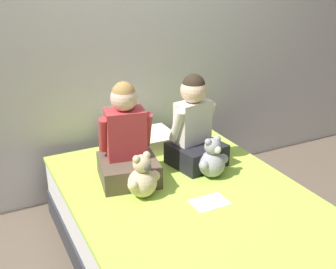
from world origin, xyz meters
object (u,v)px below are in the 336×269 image
(bed, at_px, (190,228))
(teddy_bear_held_by_right_child, at_px, (212,160))
(sign_card, at_px, (210,202))
(pillow_at_headboard, at_px, (141,142))
(child_on_right, at_px, (195,128))
(child_on_left, at_px, (127,143))
(teddy_bear_held_by_left_child, at_px, (142,178))

(bed, distance_m, teddy_bear_held_by_right_child, 0.44)
(teddy_bear_held_by_right_child, distance_m, sign_card, 0.34)
(bed, relative_size, sign_card, 8.90)
(sign_card, bearing_deg, pillow_at_headboard, 93.95)
(bed, xyz_separation_m, pillow_at_headboard, (0.00, 0.74, 0.28))
(child_on_right, bearing_deg, child_on_left, 168.83)
(child_on_right, bearing_deg, pillow_at_headboard, 112.17)
(teddy_bear_held_by_left_child, height_order, teddy_bear_held_by_right_child, teddy_bear_held_by_left_child)
(child_on_left, distance_m, teddy_bear_held_by_right_child, 0.55)
(teddy_bear_held_by_right_child, bearing_deg, bed, -156.00)
(teddy_bear_held_by_left_child, relative_size, pillow_at_headboard, 0.56)
(bed, relative_size, pillow_at_headboard, 3.83)
(child_on_left, relative_size, teddy_bear_held_by_right_child, 2.31)
(pillow_at_headboard, bearing_deg, child_on_left, -124.47)
(bed, bearing_deg, pillow_at_headboard, 90.00)
(teddy_bear_held_by_right_child, xyz_separation_m, pillow_at_headboard, (-0.24, 0.58, -0.06))
(child_on_left, bearing_deg, child_on_right, 9.57)
(bed, height_order, teddy_bear_held_by_left_child, teddy_bear_held_by_left_child)
(child_on_left, relative_size, teddy_bear_held_by_left_child, 2.28)
(bed, bearing_deg, child_on_right, 58.02)
(teddy_bear_held_by_left_child, xyz_separation_m, pillow_at_headboard, (0.25, 0.61, -0.06))
(child_on_left, height_order, child_on_right, child_on_left)
(teddy_bear_held_by_right_child, bearing_deg, pillow_at_headboard, 103.26)
(teddy_bear_held_by_right_child, bearing_deg, teddy_bear_held_by_left_child, 173.91)
(teddy_bear_held_by_left_child, bearing_deg, teddy_bear_held_by_right_child, -14.19)
(child_on_right, xyz_separation_m, pillow_at_headboard, (-0.24, 0.36, -0.20))
(pillow_at_headboard, bearing_deg, teddy_bear_held_by_right_child, -67.63)
(child_on_left, xyz_separation_m, sign_card, (0.31, -0.49, -0.24))
(child_on_left, relative_size, pillow_at_headboard, 1.28)
(child_on_right, bearing_deg, teddy_bear_held_by_left_child, -163.91)
(pillow_at_headboard, bearing_deg, bed, -90.00)
(bed, distance_m, child_on_right, 0.65)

